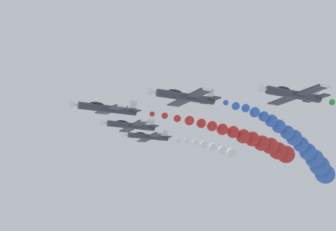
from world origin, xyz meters
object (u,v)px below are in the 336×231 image
object	(u,v)px
airplane_lead	(107,108)
airplane_right_inner	(130,125)
airplane_right_outer	(148,137)
airplane_left_inner	(185,97)
airplane_left_outer	(293,94)

from	to	relation	value
airplane_lead	airplane_right_inner	xyz separation A→B (m)	(10.14, -8.18, 0.14)
airplane_right_outer	airplane_right_inner	bearing A→B (deg)	140.80
airplane_right_inner	airplane_left_inner	bearing A→B (deg)	179.27
airplane_lead	airplane_right_outer	world-z (taller)	airplane_right_outer
airplane_lead	airplane_left_outer	size ratio (longest dim) A/B	1.00
airplane_lead	airplane_right_inner	world-z (taller)	airplane_right_inner
airplane_left_inner	airplane_right_inner	world-z (taller)	airplane_left_inner
airplane_right_inner	airplane_right_outer	distance (m)	12.92
airplane_right_inner	airplane_right_outer	size ratio (longest dim) A/B	1.00
airplane_right_inner	airplane_lead	bearing A→B (deg)	141.11
airplane_left_inner	airplane_right_inner	bearing A→B (deg)	-0.73
airplane_lead	airplane_right_outer	bearing A→B (deg)	-39.04
airplane_lead	airplane_right_inner	distance (m)	13.03
airplane_right_inner	airplane_left_outer	size ratio (longest dim) A/B	1.00
airplane_right_inner	airplane_left_outer	xyz separation A→B (m)	(-29.34, -10.46, -0.28)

